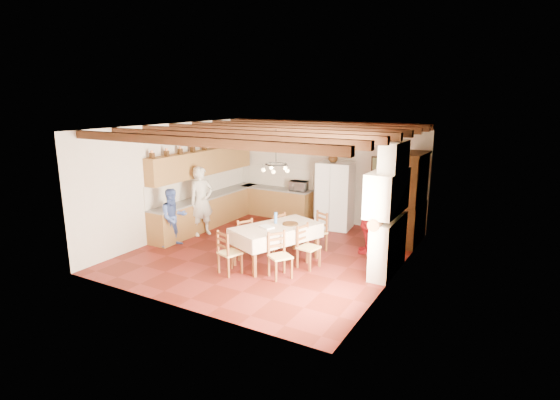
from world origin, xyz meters
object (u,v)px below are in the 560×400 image
(chair_right_near, at_px, (280,256))
(microwave, at_px, (299,186))
(person_woman_red, at_px, (367,224))
(refrigerator, at_px, (335,196))
(chair_end_far, at_px, (316,232))
(dining_table, at_px, (276,229))
(person_woman_blue, at_px, (173,217))
(chair_left_far, at_px, (274,231))
(person_man, at_px, (202,201))
(chair_end_near, at_px, (230,252))
(hutch, at_px, (412,199))
(chair_left_near, at_px, (241,237))
(chair_right_far, at_px, (309,247))

(chair_right_near, xyz_separation_m, microwave, (-1.71, 4.15, 0.56))
(person_woman_red, bearing_deg, chair_right_near, -41.60)
(refrigerator, height_order, chair_end_far, refrigerator)
(microwave, bearing_deg, dining_table, -81.02)
(refrigerator, distance_m, microwave, 1.34)
(person_woman_blue, bearing_deg, person_woman_red, -44.13)
(chair_left_far, bearing_deg, person_man, -77.36)
(person_woman_red, bearing_deg, chair_left_far, -82.31)
(dining_table, xyz_separation_m, person_woman_blue, (-2.80, -0.29, -0.04))
(dining_table, relative_size, chair_end_near, 2.29)
(refrigerator, xyz_separation_m, person_woman_red, (1.46, -1.53, -0.23))
(chair_left_far, distance_m, person_woman_blue, 2.56)
(chair_right_near, height_order, microwave, microwave)
(hutch, bearing_deg, chair_left_far, -140.25)
(chair_left_near, bearing_deg, refrigerator, -170.38)
(refrigerator, distance_m, chair_left_far, 2.57)
(person_man, bearing_deg, chair_left_near, -92.22)
(refrigerator, xyz_separation_m, chair_left_far, (-0.55, -2.47, -0.47))
(chair_left_near, distance_m, microwave, 3.61)
(chair_right_far, xyz_separation_m, chair_end_far, (-0.32, 1.08, 0.00))
(dining_table, xyz_separation_m, chair_left_near, (-0.87, -0.12, -0.29))
(person_man, relative_size, person_woman_blue, 1.28)
(chair_right_far, xyz_separation_m, microwave, (-1.98, 3.37, 0.56))
(person_woman_red, relative_size, microwave, 2.74)
(hutch, bearing_deg, chair_right_near, -115.26)
(chair_right_far, relative_size, person_woman_blue, 0.65)
(person_woman_blue, height_order, person_woman_red, person_woman_blue)
(person_man, bearing_deg, chair_left_far, -69.46)
(chair_end_near, xyz_separation_m, person_woman_red, (2.08, 2.67, 0.24))
(chair_end_near, distance_m, person_woman_blue, 2.42)
(hutch, distance_m, chair_end_far, 2.60)
(chair_left_far, height_order, chair_right_near, same)
(chair_left_near, distance_m, chair_end_far, 1.84)
(chair_right_near, bearing_deg, person_man, 99.30)
(chair_right_far, distance_m, person_woman_blue, 3.61)
(chair_left_far, distance_m, person_man, 2.37)
(chair_right_far, relative_size, microwave, 1.83)
(dining_table, xyz_separation_m, person_woman_red, (1.56, 1.62, -0.06))
(hutch, relative_size, person_woman_red, 1.62)
(chair_right_far, distance_m, chair_end_near, 1.72)
(chair_left_near, height_order, chair_end_near, same)
(person_woman_red, distance_m, microwave, 3.33)
(microwave, bearing_deg, chair_left_near, -94.94)
(person_woman_red, xyz_separation_m, microwave, (-2.76, 1.82, 0.33))
(chair_end_near, height_order, chair_end_far, same)
(hutch, xyz_separation_m, chair_left_far, (-2.75, -2.18, -0.69))
(hutch, bearing_deg, person_man, -156.28)
(chair_right_near, distance_m, person_woman_red, 2.57)
(chair_left_near, xyz_separation_m, chair_end_near, (0.35, -0.94, 0.00))
(microwave, bearing_deg, hutch, -19.71)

